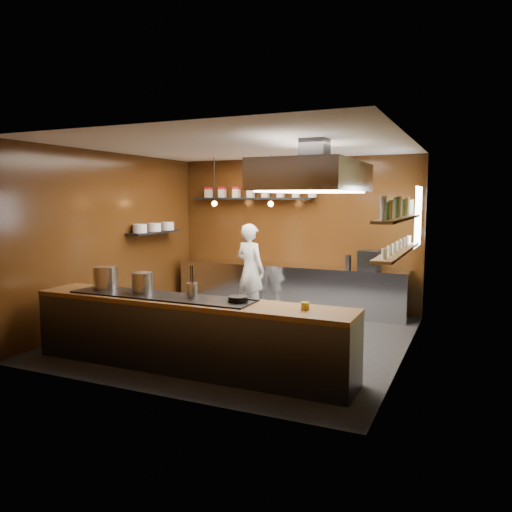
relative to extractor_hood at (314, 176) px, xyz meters
The scene contains 26 objects.
floor 2.85m from the extractor_hood, 162.90° to the left, with size 5.00×5.00×0.00m, color black.
back_wall 3.33m from the extractor_hood, 114.15° to the left, with size 5.00×5.00×0.00m, color #351809.
left_wall 3.95m from the extractor_hood, behind, with size 5.00×5.00×0.00m, color #351809.
right_wall 1.62m from the extractor_hood, 18.43° to the left, with size 5.00×5.00×0.00m, color brown.
ceiling 1.45m from the extractor_hood, 162.90° to the left, with size 5.00×5.00×0.00m, color silver.
window_pane 2.47m from the extractor_hood, 61.29° to the left, with size 1.00×1.00×0.00m, color white.
prep_counter 3.54m from the extractor_hood, 116.83° to the left, with size 4.60×0.65×0.90m, color silver.
pass_counter 2.70m from the extractor_hood, 137.38° to the right, with size 4.40×0.72×0.94m.
tin_shelf 3.54m from the extractor_hood, 128.56° to the left, with size 2.60×0.26×0.04m, color black.
plate_shelf 4.02m from the extractor_hood, 158.96° to the left, with size 0.30×1.40×0.04m, color black.
bottle_shelf_upper 1.38m from the extractor_hood, 33.94° to the left, with size 0.26×2.80×0.04m, color brown.
bottle_shelf_lower 1.64m from the extractor_hood, 33.94° to the left, with size 0.26×2.80×0.04m, color brown.
extractor_hood is the anchor object (origin of this frame).
pendant_left 3.44m from the extractor_hood, 142.13° to the left, with size 0.10×0.10×0.95m.
pendant_right 2.60m from the extractor_hood, 125.54° to the left, with size 0.10×0.10×0.95m.
storage_tins 3.44m from the extractor_hood, 126.60° to the left, with size 2.43×0.13×0.22m.
plate_stacks 3.99m from the extractor_hood, 158.96° to the left, with size 0.26×1.16×0.16m.
bottles 1.33m from the extractor_hood, 33.94° to the left, with size 0.06×2.66×0.24m.
wine_glasses 1.59m from the extractor_hood, 33.94° to the left, with size 0.07×2.37×0.13m.
stockpot_large 3.22m from the extractor_hood, 156.62° to the right, with size 0.33×0.33×0.32m, color silver.
stockpot_small 2.74m from the extractor_hood, 151.36° to the right, with size 0.29×0.29×0.27m, color #B1B4B9.
utensil_crock 2.25m from the extractor_hood, 138.72° to the right, with size 0.14×0.14×0.18m, color silver.
frying_pan 2.01m from the extractor_hood, 116.98° to the right, with size 0.42×0.26×0.06m.
butter_jar 1.95m from the extractor_hood, 76.65° to the right, with size 0.10×0.10×0.09m, color yellow.
espresso_machine 2.92m from the extractor_hood, 83.70° to the left, with size 0.36×0.34×0.36m, color black.
chef 3.02m from the extractor_hood, 134.79° to the left, with size 0.63×0.42×1.74m, color white.
Camera 1 is at (3.37, -6.97, 2.20)m, focal length 35.00 mm.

